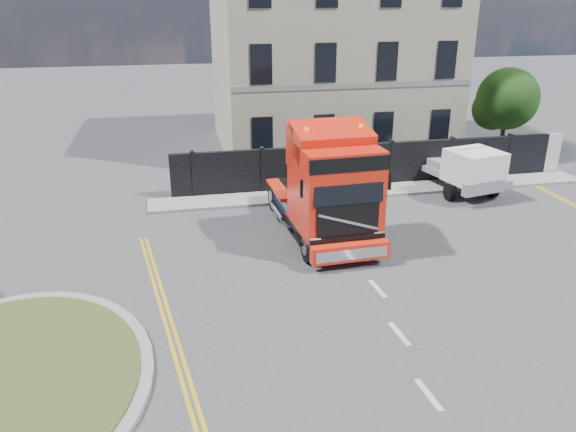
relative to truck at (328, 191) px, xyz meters
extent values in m
plane|color=#424244|center=(-2.44, -3.42, -1.87)|extent=(120.00, 120.00, 0.00)
cylinder|color=gray|center=(-9.44, -6.42, -1.81)|extent=(6.80, 6.80, 0.12)
cube|color=black|center=(3.56, 5.58, -0.87)|extent=(18.00, 0.25, 2.00)
cube|color=silver|center=(12.06, 5.58, -0.87)|extent=(2.60, 0.12, 2.00)
cube|color=#BCB595|center=(3.56, 13.08, 3.63)|extent=(12.00, 10.00, 11.00)
cylinder|color=#382619|center=(12.06, 8.58, -0.67)|extent=(0.24, 0.24, 2.40)
sphere|color=black|center=(12.06, 8.58, 1.33)|extent=(3.20, 3.20, 3.20)
sphere|color=black|center=(11.56, 8.98, 0.73)|extent=(2.20, 2.20, 2.20)
cube|color=gray|center=(3.56, 4.68, -1.81)|extent=(20.00, 1.60, 0.12)
cube|color=black|center=(-0.05, 1.17, -1.09)|extent=(2.85, 6.68, 0.47)
cube|color=red|center=(0.03, -0.66, 0.37)|extent=(2.73, 2.83, 2.92)
cube|color=red|center=(-0.02, 0.44, 1.57)|extent=(2.65, 1.06, 1.46)
cube|color=black|center=(0.09, -1.99, 0.79)|extent=(2.30, 0.17, 1.10)
cube|color=red|center=(0.11, -2.32, -1.30)|extent=(2.62, 0.48, 0.57)
cylinder|color=black|center=(-1.06, -1.54, -1.33)|extent=(0.38, 1.10, 1.08)
cylinder|color=gray|center=(-1.06, -1.54, -1.33)|extent=(0.40, 0.61, 0.60)
cylinder|color=black|center=(1.19, -1.44, -1.33)|extent=(0.38, 1.10, 1.08)
cylinder|color=gray|center=(1.19, -1.44, -1.33)|extent=(0.40, 0.61, 0.60)
cylinder|color=black|center=(-1.23, 2.16, -1.33)|extent=(0.38, 1.10, 1.08)
cylinder|color=gray|center=(-1.23, 2.16, -1.33)|extent=(0.40, 0.61, 0.60)
cylinder|color=black|center=(1.02, 2.26, -1.33)|extent=(0.38, 1.10, 1.08)
cylinder|color=gray|center=(1.02, 2.26, -1.33)|extent=(0.40, 0.61, 0.60)
cylinder|color=black|center=(-1.28, 3.41, -1.33)|extent=(0.38, 1.10, 1.08)
cylinder|color=gray|center=(-1.28, 3.41, -1.33)|extent=(0.40, 0.61, 0.60)
cylinder|color=black|center=(0.97, 3.51, -1.33)|extent=(0.38, 1.10, 1.08)
cylinder|color=gray|center=(0.97, 3.51, -1.33)|extent=(0.40, 0.61, 0.60)
cube|color=gray|center=(7.30, 4.58, -1.13)|extent=(3.03, 5.40, 0.27)
cube|color=white|center=(7.30, 2.99, -0.44)|extent=(2.37, 2.29, 1.38)
cylinder|color=black|center=(6.29, 2.99, -1.50)|extent=(0.27, 0.74, 0.74)
cylinder|color=black|center=(8.30, 2.99, -1.50)|extent=(0.27, 0.74, 0.74)
cylinder|color=black|center=(6.29, 6.17, -1.50)|extent=(0.27, 0.74, 0.74)
cylinder|color=black|center=(8.30, 6.17, -1.50)|extent=(0.27, 0.74, 0.74)
camera|label=1|loc=(-5.19, -17.86, 6.41)|focal=35.00mm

